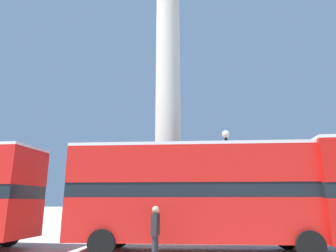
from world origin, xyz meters
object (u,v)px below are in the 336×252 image
object	(u,v)px
monument_column	(168,144)
bus_a	(201,192)
pedestrian_near_lamp	(155,230)
street_lamp	(228,180)

from	to	relation	value
monument_column	bus_a	distance (m)	7.14
monument_column	pedestrian_near_lamp	bearing A→B (deg)	-84.55
street_lamp	pedestrian_near_lamp	bearing A→B (deg)	-116.73
bus_a	pedestrian_near_lamp	xyz separation A→B (m)	(-1.43, -2.33, -1.29)
bus_a	street_lamp	size ratio (longest dim) A/B	1.89
monument_column	bus_a	world-z (taller)	monument_column
monument_column	street_lamp	bearing A→B (deg)	-40.25
bus_a	pedestrian_near_lamp	distance (m)	3.02
bus_a	street_lamp	distance (m)	3.36
bus_a	pedestrian_near_lamp	bearing A→B (deg)	-125.70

